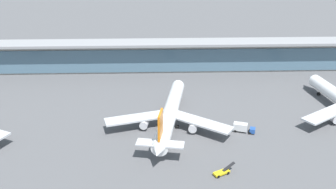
% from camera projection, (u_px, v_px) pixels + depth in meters
% --- Properties ---
extents(ground_plane, '(1200.00, 1200.00, 0.00)m').
position_uv_depth(ground_plane, '(169.00, 124.00, 126.54)').
color(ground_plane, '#515154').
extents(airliner_centre_stand, '(43.61, 57.34, 15.32)m').
position_uv_depth(airliner_centre_stand, '(170.00, 113.00, 123.58)').
color(airliner_centre_stand, white).
rests_on(airliner_centre_stand, ground).
extents(service_truck_near_nose_yellow, '(6.66, 4.33, 2.70)m').
position_uv_depth(service_truck_near_nose_yellow, '(222.00, 172.00, 99.27)').
color(service_truck_near_nose_yellow, yellow).
rests_on(service_truck_near_nose_yellow, ground).
extents(service_truck_under_wing_blue, '(7.65, 4.53, 3.10)m').
position_uv_depth(service_truck_under_wing_blue, '(243.00, 127.00, 120.82)').
color(service_truck_under_wing_blue, '#234C9E').
rests_on(service_truck_under_wing_blue, ground).
extents(terminal_building, '(264.83, 12.80, 15.20)m').
position_uv_depth(terminal_building, '(165.00, 55.00, 174.97)').
color(terminal_building, '#B2ADA3').
rests_on(terminal_building, ground).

